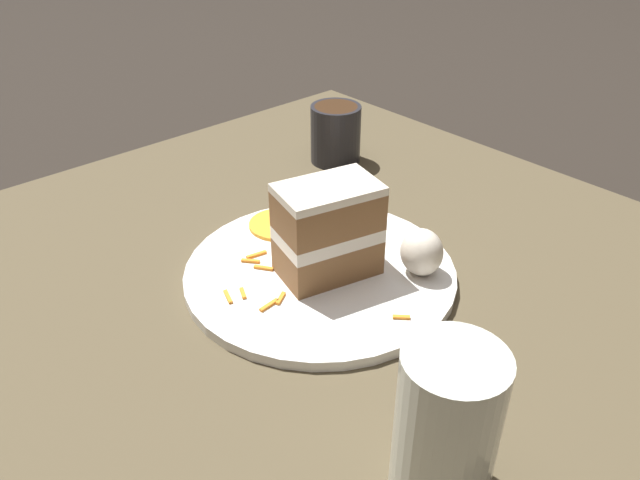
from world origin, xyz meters
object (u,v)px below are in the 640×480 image
at_px(orange_garnish, 279,224).
at_px(cream_dollop, 422,252).
at_px(cake_slice, 328,230).
at_px(plate, 320,272).
at_px(coffee_mug, 336,132).
at_px(drinking_glass, 445,436).

bearing_deg(orange_garnish, cream_dollop, 16.36).
relative_size(cake_slice, orange_garnish, 1.60).
distance_m(plate, coffee_mug, 0.30).
distance_m(cake_slice, cream_dollop, 0.10).
height_order(plate, coffee_mug, coffee_mug).
distance_m(drinking_glass, coffee_mug, 0.56).
xyz_separation_m(cream_dollop, coffee_mug, (-0.28, 0.14, 0.01)).
bearing_deg(coffee_mug, drinking_glass, -35.60).
relative_size(drinking_glass, coffee_mug, 1.51).
bearing_deg(cake_slice, cream_dollop, 60.60).
distance_m(plate, cream_dollop, 0.11).
bearing_deg(coffee_mug, cream_dollop, -26.63).
bearing_deg(coffee_mug, orange_garnish, -61.09).
relative_size(plate, drinking_glass, 2.30).
distance_m(cake_slice, drinking_glass, 0.27).
bearing_deg(cake_slice, plate, -149.99).
xyz_separation_m(cake_slice, orange_garnish, (-0.11, 0.02, -0.05)).
relative_size(plate, coffee_mug, 3.47).
bearing_deg(coffee_mug, plate, -46.39).
bearing_deg(plate, orange_garnish, 167.22).
distance_m(orange_garnish, coffee_mug, 0.22).
bearing_deg(cake_slice, drinking_glass, -11.11).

